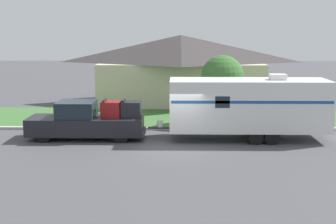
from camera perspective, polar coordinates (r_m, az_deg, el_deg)
name	(u,v)px	position (r m, az deg, el deg)	size (l,w,h in m)	color
ground_plane	(177,146)	(22.51, 1.08, -4.22)	(120.00, 120.00, 0.00)	#47474C
curb_strip	(177,129)	(26.14, 1.07, -2.02)	(80.00, 0.30, 0.14)	#ADADA8
lawn_strip	(177,117)	(29.73, 1.07, -0.64)	(80.00, 7.00, 0.03)	#3D6B33
house_across_street	(181,68)	(35.38, 1.57, 5.40)	(12.91, 6.80, 5.11)	beige
pickup_truck	(88,121)	(24.26, -9.78, -1.12)	(5.96, 2.02, 2.04)	black
travel_trailer	(248,105)	(23.95, 9.77, 0.87)	(9.06, 2.51, 3.34)	black
mailbox	(59,109)	(27.57, -13.20, 0.41)	(0.48, 0.20, 1.37)	brown
tree_in_yard	(222,77)	(27.59, 6.65, 4.30)	(2.50, 2.50, 4.07)	brown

